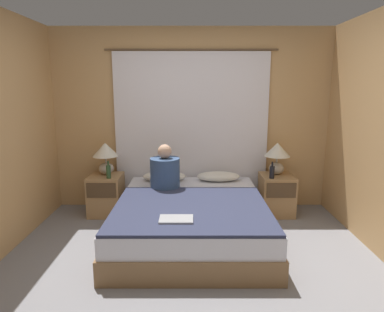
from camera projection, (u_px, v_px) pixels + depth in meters
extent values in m
plane|color=gray|center=(192.00, 269.00, 3.28)|extent=(16.00, 16.00, 0.00)
cube|color=tan|center=(192.00, 120.00, 4.81)|extent=(3.95, 0.06, 2.50)
cube|color=white|center=(192.00, 132.00, 4.78)|extent=(2.13, 0.02, 2.17)
cylinder|color=brown|center=(192.00, 50.00, 4.56)|extent=(2.33, 0.02, 0.02)
cube|color=olive|center=(192.00, 228.00, 3.93)|extent=(1.68, 2.04, 0.24)
cube|color=silver|center=(192.00, 209.00, 3.88)|extent=(1.64, 2.00, 0.21)
cube|color=#A87F51|center=(107.00, 195.00, 4.64)|extent=(0.43, 0.45, 0.54)
cube|color=#4C3823|center=(102.00, 190.00, 4.39)|extent=(0.38, 0.02, 0.19)
cube|color=#A87F51|center=(277.00, 195.00, 4.64)|extent=(0.43, 0.45, 0.54)
cube|color=#4C3823|center=(282.00, 191.00, 4.38)|extent=(0.38, 0.02, 0.19)
ellipsoid|color=#B2A899|center=(107.00, 168.00, 4.65)|extent=(0.20, 0.20, 0.16)
cylinder|color=#B2A893|center=(107.00, 159.00, 4.62)|extent=(0.02, 0.02, 0.09)
cone|color=silver|center=(106.00, 149.00, 4.59)|extent=(0.34, 0.34, 0.18)
ellipsoid|color=#B2A899|center=(277.00, 168.00, 4.64)|extent=(0.20, 0.20, 0.16)
cylinder|color=#B2A893|center=(278.00, 159.00, 4.62)|extent=(0.02, 0.02, 0.09)
cone|color=silver|center=(278.00, 149.00, 4.59)|extent=(0.34, 0.34, 0.18)
ellipsoid|color=silver|center=(165.00, 176.00, 4.66)|extent=(0.58, 0.31, 0.12)
ellipsoid|color=silver|center=(219.00, 176.00, 4.65)|extent=(0.58, 0.31, 0.12)
cube|color=#2D334C|center=(192.00, 208.00, 3.58)|extent=(1.62, 1.40, 0.03)
cylinder|color=#38517A|center=(166.00, 174.00, 4.26)|extent=(0.37, 0.37, 0.39)
sphere|color=tan|center=(165.00, 151.00, 4.21)|extent=(0.17, 0.17, 0.17)
cylinder|color=#2D4C28|center=(109.00, 172.00, 4.43)|extent=(0.06, 0.06, 0.17)
cylinder|color=#2D4C28|center=(109.00, 163.00, 4.41)|extent=(0.02, 0.02, 0.06)
cylinder|color=black|center=(273.00, 172.00, 4.43)|extent=(0.07, 0.07, 0.16)
cylinder|color=black|center=(273.00, 164.00, 4.41)|extent=(0.02, 0.02, 0.06)
cube|color=#9EA0A5|center=(177.00, 219.00, 3.22)|extent=(0.32, 0.21, 0.02)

